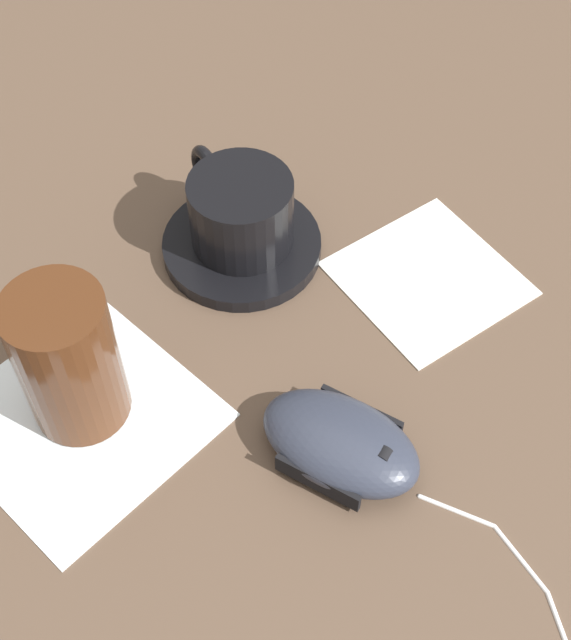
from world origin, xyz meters
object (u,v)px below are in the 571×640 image
(saucer, at_px, (240,245))
(computer_mouse, at_px, (340,443))
(coffee_cup, at_px, (234,209))
(drinking_glass, at_px, (68,360))

(saucer, relative_size, computer_mouse, 1.01)
(coffee_cup, distance_m, computer_mouse, 0.21)
(saucer, relative_size, coffee_cup, 1.35)
(computer_mouse, bearing_deg, drinking_glass, 4.01)
(coffee_cup, xyz_separation_m, drinking_glass, (0.06, 0.18, 0.02))
(saucer, xyz_separation_m, computer_mouse, (-0.12, 0.16, 0.01))
(saucer, distance_m, drinking_glass, 0.19)
(coffee_cup, bearing_deg, saucer, 137.71)
(computer_mouse, height_order, drinking_glass, drinking_glass)
(coffee_cup, height_order, computer_mouse, coffee_cup)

